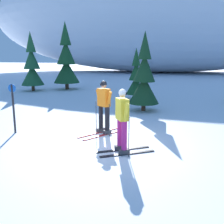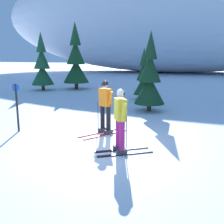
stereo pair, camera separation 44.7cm
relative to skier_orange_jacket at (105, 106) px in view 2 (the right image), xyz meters
The scene contains 9 objects.
ground_plane 1.62m from the skier_orange_jacket, 80.12° to the right, with size 120.00×120.00×0.00m, color white.
skier_orange_jacket is the anchor object (origin of this frame).
skier_yellow_jacket 1.90m from the skier_orange_jacket, 59.86° to the right, with size 1.58×1.20×1.77m.
pine_tree_far_left 11.93m from the skier_orange_jacket, 130.08° to the left, with size 1.61×1.61×4.16m.
pine_tree_center_left 11.91m from the skier_orange_jacket, 118.22° to the left, with size 1.90×1.90×4.92m.
pine_tree_center 7.23m from the skier_orange_jacket, 89.60° to the left, with size 1.15×1.15×2.99m.
pine_tree_center_right 4.15m from the skier_orange_jacket, 77.48° to the left, with size 1.42×1.42×3.67m.
snow_ridge_background 30.87m from the skier_orange_jacket, 90.24° to the left, with size 47.83×19.56×15.28m, color white.
trail_marker_post 3.06m from the skier_orange_jacket, 168.35° to the right, with size 0.28×0.07×1.69m.
Camera 2 is at (2.50, -7.25, 2.72)m, focal length 43.69 mm.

